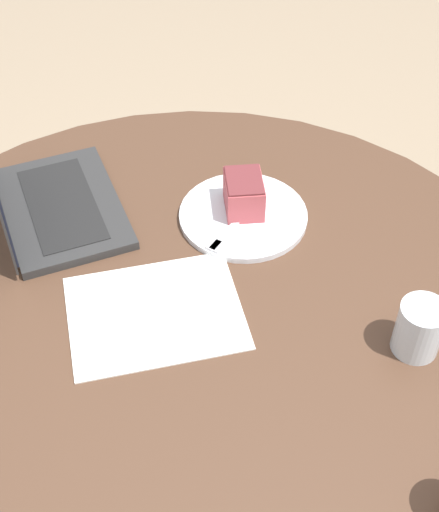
# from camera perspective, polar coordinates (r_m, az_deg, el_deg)

# --- Properties ---
(dining_table) EXTENTS (1.27, 1.27, 0.71)m
(dining_table) POSITION_cam_1_polar(r_m,az_deg,el_deg) (1.24, -2.09, -9.27)
(dining_table) COLOR #4C3323
(dining_table) RESTS_ON ground_plane
(paper_document) EXTENTS (0.29, 0.22, 0.00)m
(paper_document) POSITION_cam_1_polar(r_m,az_deg,el_deg) (1.19, -5.18, -4.53)
(paper_document) COLOR white
(paper_document) RESTS_ON dining_table
(plate) EXTENTS (0.24, 0.24, 0.01)m
(plate) POSITION_cam_1_polar(r_m,az_deg,el_deg) (1.35, 1.91, 3.25)
(plate) COLOR silver
(plate) RESTS_ON dining_table
(cake_slice) EXTENTS (0.08, 0.10, 0.07)m
(cake_slice) POSITION_cam_1_polar(r_m,az_deg,el_deg) (1.33, 1.96, 4.99)
(cake_slice) COLOR #B74C51
(cake_slice) RESTS_ON plate
(fork) EXTENTS (0.14, 0.13, 0.00)m
(fork) POSITION_cam_1_polar(r_m,az_deg,el_deg) (1.31, 0.92, 2.21)
(fork) COLOR silver
(fork) RESTS_ON plate
(water_glass) EXTENTS (0.07, 0.07, 0.09)m
(water_glass) POSITION_cam_1_polar(r_m,az_deg,el_deg) (1.15, 15.69, -5.61)
(water_glass) COLOR silver
(water_glass) RESTS_ON dining_table
(laptop) EXTENTS (0.26, 0.34, 0.23)m
(laptop) POSITION_cam_1_polar(r_m,az_deg,el_deg) (1.37, -13.95, 4.50)
(laptop) COLOR #2D2D2D
(laptop) RESTS_ON dining_table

